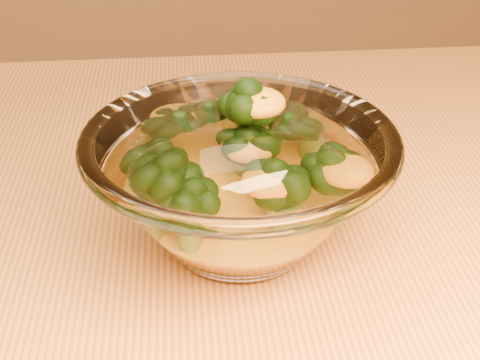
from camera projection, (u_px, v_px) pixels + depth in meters
name	position (u px, v px, depth m)	size (l,w,h in m)	color
glass_bowl	(240.00, 186.00, 0.46)	(0.21, 0.21, 0.09)	white
cheese_sauce	(240.00, 210.00, 0.47)	(0.12, 0.12, 0.03)	orange
broccoli_heap	(233.00, 159.00, 0.46)	(0.15, 0.13, 0.08)	black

